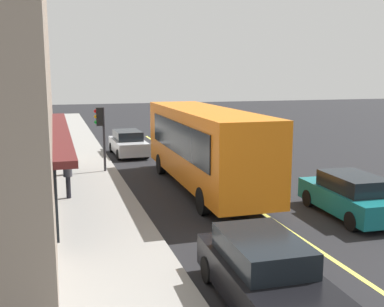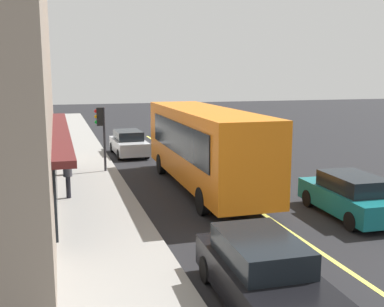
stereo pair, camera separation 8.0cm
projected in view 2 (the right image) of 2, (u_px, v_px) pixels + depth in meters
The scene contains 9 objects.
ground at pixel (226, 189), 19.85m from camera, with size 120.00×120.00×0.00m, color black.
sidewalk at pixel (95, 197), 18.25m from camera, with size 80.00×3.02×0.15m, color gray.
lane_centre_stripe at pixel (226, 189), 19.85m from camera, with size 36.00×0.16×0.01m, color #D8D14C.
bus at pixel (203, 144), 19.61m from camera, with size 11.16×2.70×3.50m.
traffic_light at pixel (101, 124), 22.45m from camera, with size 0.30×0.52×3.20m.
car_silver at pixel (129, 143), 28.07m from camera, with size 4.34×1.95×1.52m.
car_teal at pixel (350, 196), 15.94m from camera, with size 4.38×2.02×1.52m.
car_black at pixel (262, 273), 9.76m from camera, with size 4.36×1.97×1.52m.
pedestrian_waiting at pixel (68, 171), 17.72m from camera, with size 0.34×0.34×1.79m.
Camera 2 is at (-18.05, 6.96, 4.97)m, focal length 42.50 mm.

